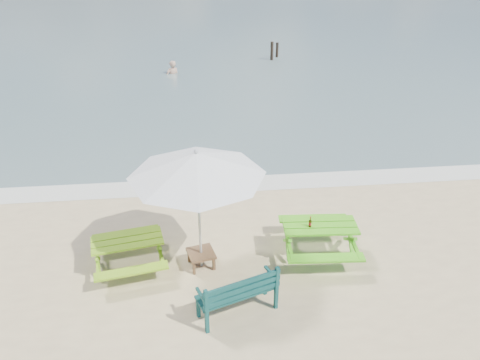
{
  "coord_description": "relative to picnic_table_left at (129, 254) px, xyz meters",
  "views": [
    {
      "loc": [
        -0.81,
        -6.95,
        6.41
      ],
      "look_at": [
        0.23,
        3.0,
        1.0
      ],
      "focal_mm": 35.0,
      "sensor_mm": 36.0,
      "label": 1
    }
  ],
  "objects": [
    {
      "name": "patio_umbrella",
      "position": [
        1.52,
        -0.13,
        2.1
      ],
      "size": [
        3.27,
        3.27,
        2.68
      ],
      "color": "silver",
      "rests_on": "ground"
    },
    {
      "name": "side_table",
      "position": [
        1.52,
        -0.13,
        -0.15
      ],
      "size": [
        0.65,
        0.65,
        0.35
      ],
      "color": "brown",
      "rests_on": "ground"
    },
    {
      "name": "park_bench",
      "position": [
        2.15,
        -1.59,
        -0.05
      ],
      "size": [
        1.59,
        0.98,
        0.93
      ],
      "color": "#0E3C3B",
      "rests_on": "ground"
    },
    {
      "name": "foam_strip",
      "position": [
        2.32,
        3.39,
        -0.33
      ],
      "size": [
        22.0,
        0.9,
        0.01
      ],
      "primitive_type": "cube",
      "color": "silver",
      "rests_on": "ground"
    },
    {
      "name": "picnic_table_right",
      "position": [
        4.11,
        0.03,
        0.03
      ],
      "size": [
        1.7,
        1.87,
        0.76
      ],
      "color": "#4FB71B",
      "rests_on": "ground"
    },
    {
      "name": "swimmer",
      "position": [
        0.57,
        15.11,
        -0.6
      ],
      "size": [
        0.78,
        0.67,
        1.82
      ],
      "color": "tan",
      "rests_on": "ground"
    },
    {
      "name": "mooring_pilings",
      "position": [
        6.09,
        17.51,
        0.02
      ],
      "size": [
        0.56,
        0.76,
        1.19
      ],
      "color": "black",
      "rests_on": "ground"
    },
    {
      "name": "beer_bottle",
      "position": [
        3.87,
        -0.01,
        0.51
      ],
      "size": [
        0.06,
        0.06,
        0.24
      ],
      "color": "brown",
      "rests_on": "picnic_table_right"
    },
    {
      "name": "picnic_table_left",
      "position": [
        0.0,
        0.0,
        0.0
      ],
      "size": [
        1.73,
        1.86,
        0.7
      ],
      "color": "#75A819",
      "rests_on": "ground"
    }
  ]
}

